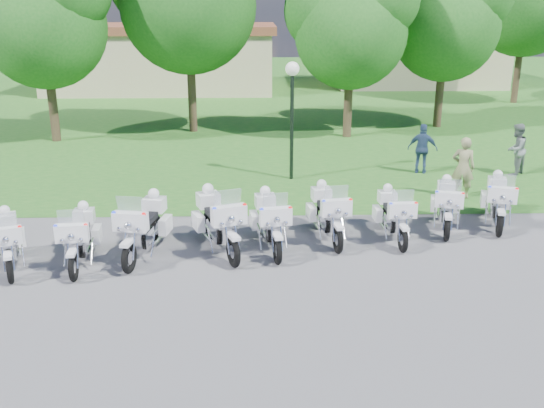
{
  "coord_description": "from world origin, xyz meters",
  "views": [
    {
      "loc": [
        0.04,
        -12.54,
        5.59
      ],
      "look_at": [
        0.4,
        1.2,
        0.95
      ],
      "focal_mm": 40.0,
      "sensor_mm": 36.0,
      "label": 1
    }
  ],
  "objects_px": {
    "motorcycle_7": "(446,204)",
    "motorcycle_2": "(144,226)",
    "motorcycle_0": "(8,240)",
    "motorcycle_4": "(270,221)",
    "lamp_post": "(292,91)",
    "motorcycle_5": "(328,213)",
    "motorcycle_8": "(498,200)",
    "bystander_c": "(422,149)",
    "bystander_a": "(463,168)",
    "motorcycle_6": "(394,214)",
    "motorcycle_3": "(218,221)",
    "bystander_b": "(516,150)",
    "motorcycle_1": "(80,236)"
  },
  "relations": [
    {
      "from": "motorcycle_0",
      "to": "bystander_a",
      "type": "bearing_deg",
      "value": -179.35
    },
    {
      "from": "motorcycle_2",
      "to": "lamp_post",
      "type": "xyz_separation_m",
      "value": [
        3.72,
        6.12,
        2.19
      ]
    },
    {
      "from": "motorcycle_7",
      "to": "motorcycle_2",
      "type": "bearing_deg",
      "value": 25.81
    },
    {
      "from": "motorcycle_0",
      "to": "bystander_a",
      "type": "distance_m",
      "value": 12.41
    },
    {
      "from": "motorcycle_4",
      "to": "bystander_a",
      "type": "distance_m",
      "value": 6.84
    },
    {
      "from": "motorcycle_2",
      "to": "motorcycle_5",
      "type": "relative_size",
      "value": 1.05
    },
    {
      "from": "motorcycle_1",
      "to": "motorcycle_2",
      "type": "relative_size",
      "value": 0.91
    },
    {
      "from": "motorcycle_1",
      "to": "bystander_a",
      "type": "distance_m",
      "value": 10.95
    },
    {
      "from": "motorcycle_1",
      "to": "bystander_b",
      "type": "distance_m",
      "value": 14.34
    },
    {
      "from": "bystander_b",
      "to": "motorcycle_3",
      "type": "bearing_deg",
      "value": -9.41
    },
    {
      "from": "motorcycle_3",
      "to": "motorcycle_8",
      "type": "height_order",
      "value": "motorcycle_3"
    },
    {
      "from": "motorcycle_8",
      "to": "bystander_c",
      "type": "relative_size",
      "value": 1.34
    },
    {
      "from": "motorcycle_7",
      "to": "motorcycle_8",
      "type": "relative_size",
      "value": 0.98
    },
    {
      "from": "bystander_b",
      "to": "bystander_c",
      "type": "height_order",
      "value": "bystander_b"
    },
    {
      "from": "motorcycle_5",
      "to": "bystander_a",
      "type": "height_order",
      "value": "bystander_a"
    },
    {
      "from": "bystander_a",
      "to": "bystander_b",
      "type": "bearing_deg",
      "value": -116.92
    },
    {
      "from": "motorcycle_0",
      "to": "motorcycle_3",
      "type": "xyz_separation_m",
      "value": [
        4.55,
        0.84,
        0.1
      ]
    },
    {
      "from": "bystander_c",
      "to": "motorcycle_0",
      "type": "bearing_deg",
      "value": 52.6
    },
    {
      "from": "motorcycle_7",
      "to": "lamp_post",
      "type": "height_order",
      "value": "lamp_post"
    },
    {
      "from": "motorcycle_4",
      "to": "motorcycle_2",
      "type": "bearing_deg",
      "value": -1.34
    },
    {
      "from": "motorcycle_7",
      "to": "motorcycle_6",
      "type": "bearing_deg",
      "value": 38.07
    },
    {
      "from": "motorcycle_5",
      "to": "lamp_post",
      "type": "height_order",
      "value": "lamp_post"
    },
    {
      "from": "motorcycle_1",
      "to": "motorcycle_3",
      "type": "height_order",
      "value": "motorcycle_3"
    },
    {
      "from": "motorcycle_2",
      "to": "motorcycle_3",
      "type": "height_order",
      "value": "motorcycle_3"
    },
    {
      "from": "motorcycle_6",
      "to": "motorcycle_4",
      "type": "bearing_deg",
      "value": 7.2
    },
    {
      "from": "motorcycle_1",
      "to": "bystander_c",
      "type": "relative_size",
      "value": 1.33
    },
    {
      "from": "motorcycle_4",
      "to": "lamp_post",
      "type": "height_order",
      "value": "lamp_post"
    },
    {
      "from": "motorcycle_3",
      "to": "bystander_b",
      "type": "xyz_separation_m",
      "value": [
        9.55,
        6.22,
        0.15
      ]
    },
    {
      "from": "bystander_a",
      "to": "motorcycle_7",
      "type": "bearing_deg",
      "value": 83.69
    },
    {
      "from": "motorcycle_1",
      "to": "motorcycle_7",
      "type": "height_order",
      "value": "motorcycle_7"
    },
    {
      "from": "motorcycle_1",
      "to": "motorcycle_3",
      "type": "distance_m",
      "value": 3.1
    },
    {
      "from": "motorcycle_6",
      "to": "bystander_b",
      "type": "bearing_deg",
      "value": -135.99
    },
    {
      "from": "lamp_post",
      "to": "bystander_a",
      "type": "xyz_separation_m",
      "value": [
        4.93,
        -2.1,
        -1.97
      ]
    },
    {
      "from": "motorcycle_0",
      "to": "motorcycle_4",
      "type": "distance_m",
      "value": 5.84
    },
    {
      "from": "motorcycle_1",
      "to": "bystander_b",
      "type": "bearing_deg",
      "value": -156.72
    },
    {
      "from": "motorcycle_7",
      "to": "bystander_c",
      "type": "distance_m",
      "value": 5.22
    },
    {
      "from": "motorcycle_4",
      "to": "motorcycle_6",
      "type": "bearing_deg",
      "value": -178.41
    },
    {
      "from": "motorcycle_4",
      "to": "bystander_c",
      "type": "bearing_deg",
      "value": -137.81
    },
    {
      "from": "motorcycle_4",
      "to": "bystander_b",
      "type": "bearing_deg",
      "value": -151.91
    },
    {
      "from": "motorcycle_2",
      "to": "bystander_b",
      "type": "distance_m",
      "value": 12.95
    },
    {
      "from": "motorcycle_6",
      "to": "motorcycle_7",
      "type": "relative_size",
      "value": 0.99
    },
    {
      "from": "motorcycle_5",
      "to": "motorcycle_0",
      "type": "bearing_deg",
      "value": 4.39
    },
    {
      "from": "motorcycle_5",
      "to": "motorcycle_3",
      "type": "bearing_deg",
      "value": 6.93
    },
    {
      "from": "motorcycle_7",
      "to": "lamp_post",
      "type": "bearing_deg",
      "value": -36.84
    },
    {
      "from": "motorcycle_4",
      "to": "bystander_b",
      "type": "xyz_separation_m",
      "value": [
        8.34,
        6.11,
        0.2
      ]
    },
    {
      "from": "motorcycle_2",
      "to": "motorcycle_5",
      "type": "distance_m",
      "value": 4.42
    },
    {
      "from": "motorcycle_7",
      "to": "bystander_c",
      "type": "relative_size",
      "value": 1.31
    },
    {
      "from": "motorcycle_1",
      "to": "motorcycle_3",
      "type": "bearing_deg",
      "value": -172.78
    },
    {
      "from": "motorcycle_2",
      "to": "motorcycle_8",
      "type": "distance_m",
      "value": 9.03
    },
    {
      "from": "motorcycle_2",
      "to": "motorcycle_6",
      "type": "relative_size",
      "value": 1.13
    }
  ]
}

